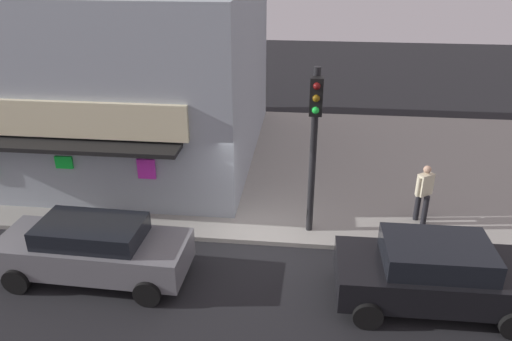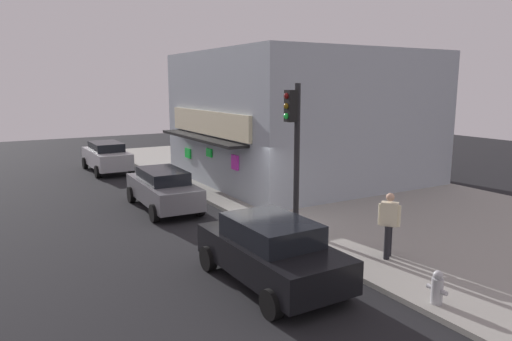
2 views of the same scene
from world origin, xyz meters
name	(u,v)px [view 1 (image 1 of 2)]	position (x,y,z in m)	size (l,w,h in m)	color
ground_plane	(260,245)	(0.00, 0.00, 0.00)	(61.55, 61.55, 0.00)	black
sidewalk	(275,160)	(0.00, 5.58, 0.07)	(41.04, 11.17, 0.13)	gray
corner_building	(118,72)	(-5.86, 6.05, 3.14)	(10.02, 10.77, 6.03)	#9EA8B2
traffic_light	(314,132)	(1.32, 0.64, 3.10)	(0.32, 0.58, 4.60)	black
trash_can	(141,184)	(-3.97, 2.15, 0.56)	(0.59, 0.59, 0.85)	#2D2D2D
pedestrian	(424,191)	(4.49, 1.53, 1.11)	(0.54, 0.46, 1.77)	black
potted_plant_by_doorway	(25,174)	(-7.88, 2.28, 0.67)	(0.68, 0.68, 0.95)	#59595B
parked_car_grey	(94,249)	(-3.81, -1.79, 0.80)	(4.58, 2.00, 1.52)	slate
parked_car_black	(433,273)	(4.07, -1.90, 0.82)	(4.28, 2.15, 1.59)	black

